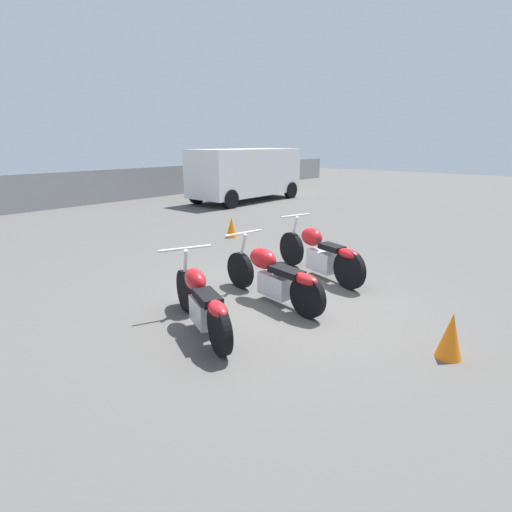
# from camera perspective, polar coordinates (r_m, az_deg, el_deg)

# --- Properties ---
(ground_plane) EXTENTS (60.00, 60.00, 0.00)m
(ground_plane) POSITION_cam_1_polar(r_m,az_deg,el_deg) (6.18, 3.01, -6.50)
(ground_plane) COLOR #514F4C
(motorcycle_slot_0) EXTENTS (1.04, 1.87, 0.97)m
(motorcycle_slot_0) POSITION_cam_1_polar(r_m,az_deg,el_deg) (5.16, -7.81, -6.44)
(motorcycle_slot_0) COLOR black
(motorcycle_slot_0) RESTS_ON ground_plane
(motorcycle_slot_1) EXTENTS (0.74, 2.13, 0.98)m
(motorcycle_slot_1) POSITION_cam_1_polar(r_m,az_deg,el_deg) (6.03, 2.39, -2.82)
(motorcycle_slot_1) COLOR black
(motorcycle_slot_1) RESTS_ON ground_plane
(motorcycle_slot_2) EXTENTS (0.92, 2.18, 1.03)m
(motorcycle_slot_2) POSITION_cam_1_polar(r_m,az_deg,el_deg) (7.27, 9.06, 0.43)
(motorcycle_slot_2) COLOR black
(motorcycle_slot_2) RESTS_ON ground_plane
(parked_van) EXTENTS (5.02, 2.08, 2.11)m
(parked_van) POSITION_cam_1_polar(r_m,az_deg,el_deg) (16.84, -1.47, 11.86)
(parked_van) COLOR white
(parked_van) RESTS_ON ground_plane
(traffic_cone_near) EXTENTS (0.29, 0.29, 0.54)m
(traffic_cone_near) POSITION_cam_1_polar(r_m,az_deg,el_deg) (5.05, 26.06, -10.20)
(traffic_cone_near) COLOR orange
(traffic_cone_near) RESTS_ON ground_plane
(traffic_cone_far) EXTENTS (0.30, 0.30, 0.52)m
(traffic_cone_far) POSITION_cam_1_polar(r_m,az_deg,el_deg) (10.30, -3.48, 4.11)
(traffic_cone_far) COLOR orange
(traffic_cone_far) RESTS_ON ground_plane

